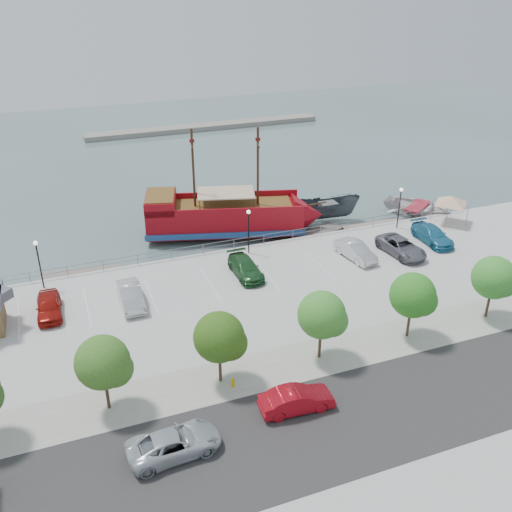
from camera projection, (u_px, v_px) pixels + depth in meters
name	position (u px, v px, depth m)	size (l,w,h in m)	color
ground	(276.00, 296.00, 47.71)	(160.00, 160.00, 0.00)	#4A5F5C
land_slab	(429.00, 481.00, 30.04)	(100.00, 58.00, 1.20)	#B6B6B6
street	(379.00, 411.00, 33.93)	(100.00, 8.00, 0.04)	#2E2B2B
sidewalk	(332.00, 354.00, 38.93)	(100.00, 4.00, 0.05)	gray
seawall_railing	(244.00, 242.00, 53.52)	(50.00, 0.06, 1.00)	slate
far_shore	(205.00, 127.00, 96.51)	(40.00, 3.00, 0.80)	gray
pirate_ship	(237.00, 217.00, 57.96)	(18.62, 9.62, 11.52)	maroon
patrol_boat	(328.00, 211.00, 60.94)	(2.55, 6.79, 2.63)	#3B4249
speedboat	(417.00, 209.00, 62.83)	(5.17, 7.24, 1.50)	silver
dock_west	(80.00, 275.00, 50.53)	(6.97, 1.99, 0.40)	slate
dock_mid	(313.00, 236.00, 57.81)	(7.34, 2.10, 0.42)	#6B6158
dock_east	(373.00, 226.00, 60.05)	(6.63, 1.89, 0.38)	gray
canopy_tent	(452.00, 196.00, 57.60)	(4.14, 4.14, 3.38)	slate
street_van	(174.00, 443.00, 30.69)	(2.37, 5.13, 1.43)	#ACB3BA
street_sedan	(297.00, 400.00, 33.73)	(1.57, 4.50, 1.48)	#AC0D19
fire_hydrant	(233.00, 382.00, 35.74)	(0.23, 0.23, 0.67)	#DCA501
lamp_post_left	(38.00, 256.00, 45.63)	(0.36, 0.36, 4.28)	black
lamp_post_mid	(249.00, 224.00, 51.34)	(0.36, 0.36, 4.28)	black
lamp_post_right	(400.00, 201.00, 56.42)	(0.36, 0.36, 4.28)	black
tree_b	(105.00, 364.00, 32.66)	(3.30, 3.20, 5.00)	#473321
tree_c	(222.00, 339.00, 34.88)	(3.30, 3.20, 5.00)	#473321
tree_d	(324.00, 316.00, 37.11)	(3.30, 3.20, 5.00)	#473321
tree_e	(415.00, 297.00, 39.33)	(3.30, 3.20, 5.00)	#473321
tree_f	(496.00, 279.00, 41.55)	(3.30, 3.20, 5.00)	#473321
parked_car_a	(49.00, 306.00, 43.00)	(1.79, 4.43, 1.51)	#9B150D
parked_car_b	(131.00, 296.00, 44.31)	(1.66, 4.75, 1.57)	#BBBCBC
parked_car_d	(246.00, 268.00, 48.55)	(2.03, 4.98, 1.45)	#225328
parked_car_f	(356.00, 251.00, 51.35)	(1.62, 4.64, 1.53)	silver
parked_car_g	(401.00, 247.00, 52.14)	(2.46, 5.33, 1.48)	slate
parked_car_h	(432.00, 235.00, 54.44)	(2.11, 5.18, 1.50)	teal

